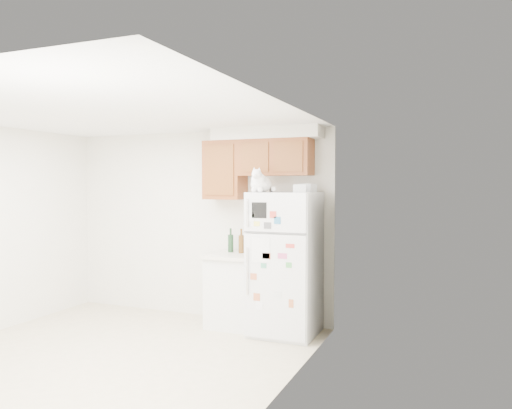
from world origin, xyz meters
The scene contains 9 objects.
ground_plane centered at (0.00, 0.00, -0.01)m, with size 3.80×4.00×0.01m, color beige.
room_shell centered at (0.12, 0.24, 1.67)m, with size 3.84×4.04×2.52m.
refrigerator centered at (1.39, 1.61, 0.85)m, with size 0.76×0.78×1.70m.
base_counter centered at (0.70, 1.68, 0.46)m, with size 0.64×0.64×0.92m.
cat centered at (1.16, 1.39, 1.81)m, with size 0.28×0.42×0.29m.
storage_box_back centered at (1.62, 1.78, 1.75)m, with size 0.18×0.13×0.10m, color white.
storage_box_front centered at (1.60, 1.55, 1.74)m, with size 0.15×0.11×0.09m, color white.
bottle_green centered at (0.59, 1.80, 1.07)m, with size 0.07×0.07×0.31m, color #19381E, non-canonical shape.
bottle_amber centered at (0.75, 1.77, 1.07)m, with size 0.07×0.07×0.31m, color #593814, non-canonical shape.
Camera 1 is at (3.31, -3.99, 1.80)m, focal length 35.00 mm.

